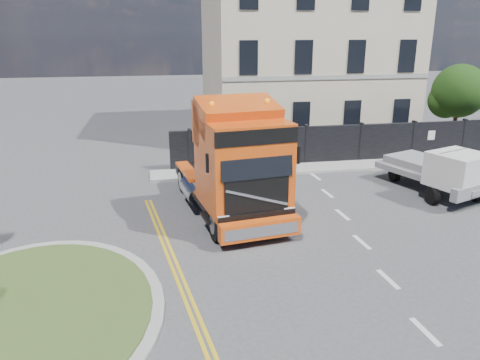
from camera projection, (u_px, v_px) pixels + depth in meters
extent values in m
plane|color=#424244|center=(273.00, 244.00, 15.41)|extent=(120.00, 120.00, 0.00)
cylinder|color=gray|center=(24.00, 317.00, 11.40)|extent=(6.80, 6.80, 0.12)
cylinder|color=#365220|center=(24.00, 314.00, 11.38)|extent=(6.20, 6.20, 0.05)
cube|color=black|center=(342.00, 144.00, 24.55)|extent=(18.00, 0.25, 2.00)
cube|color=beige|center=(303.00, 49.00, 30.18)|extent=(12.00, 10.00, 11.00)
cylinder|color=#382619|center=(455.00, 124.00, 28.73)|extent=(0.24, 0.24, 2.40)
sphere|color=black|center=(459.00, 91.00, 28.12)|extent=(3.20, 3.20, 3.20)
sphere|color=black|center=(446.00, 100.00, 28.59)|extent=(2.20, 2.20, 2.20)
cube|color=gray|center=(348.00, 166.00, 23.99)|extent=(20.00, 1.60, 0.12)
cube|color=black|center=(227.00, 188.00, 18.32)|extent=(3.67, 7.22, 0.49)
cube|color=#D84B0F|center=(243.00, 163.00, 16.12)|extent=(3.13, 3.22, 3.07)
cube|color=#D84B0F|center=(232.00, 121.00, 16.77)|extent=(2.85, 1.38, 1.53)
cube|color=black|center=(257.00, 161.00, 14.72)|extent=(2.39, 0.42, 1.15)
cube|color=#D84B0F|center=(260.00, 229.00, 15.08)|extent=(2.77, 0.78, 0.60)
cylinder|color=black|center=(217.00, 224.00, 15.52)|extent=(0.51, 1.18, 1.14)
cylinder|color=gray|center=(217.00, 224.00, 15.52)|extent=(0.48, 0.68, 0.63)
cylinder|color=black|center=(283.00, 216.00, 16.24)|extent=(0.51, 1.18, 1.14)
cylinder|color=gray|center=(283.00, 216.00, 16.24)|extent=(0.48, 0.68, 0.63)
cylinder|color=black|center=(191.00, 188.00, 19.03)|extent=(0.51, 1.18, 1.14)
cylinder|color=gray|center=(191.00, 188.00, 19.03)|extent=(0.48, 0.68, 0.63)
cylinder|color=black|center=(246.00, 183.00, 19.75)|extent=(0.51, 1.18, 1.14)
cylinder|color=gray|center=(246.00, 183.00, 19.75)|extent=(0.48, 0.68, 0.63)
cylinder|color=black|center=(184.00, 179.00, 20.21)|extent=(0.51, 1.18, 1.14)
cylinder|color=gray|center=(184.00, 179.00, 20.21)|extent=(0.48, 0.68, 0.63)
cylinder|color=black|center=(236.00, 174.00, 20.93)|extent=(0.51, 1.18, 1.14)
cylinder|color=gray|center=(236.00, 174.00, 20.93)|extent=(0.48, 0.68, 0.63)
cube|color=slate|center=(434.00, 174.00, 20.32)|extent=(3.60, 5.37, 0.26)
cube|color=silver|center=(458.00, 170.00, 18.65)|extent=(2.51, 2.44, 1.35)
cylinder|color=black|center=(432.00, 196.00, 18.81)|extent=(0.26, 0.73, 0.73)
cylinder|color=black|center=(476.00, 193.00, 19.14)|extent=(0.26, 0.73, 0.73)
cylinder|color=black|center=(395.00, 173.00, 21.73)|extent=(0.26, 0.73, 0.73)
cylinder|color=black|center=(433.00, 171.00, 22.06)|extent=(0.26, 0.73, 0.73)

